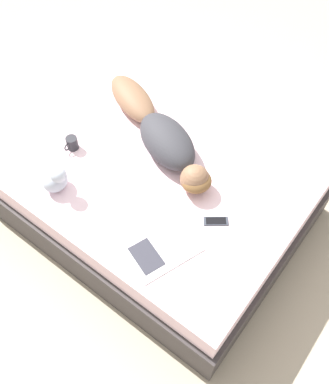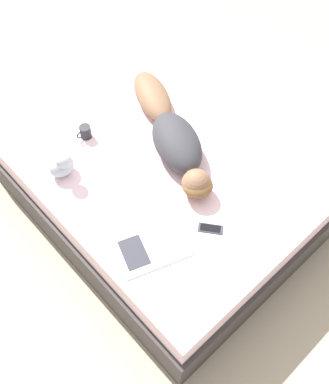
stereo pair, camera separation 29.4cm
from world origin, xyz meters
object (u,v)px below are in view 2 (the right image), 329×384
object	(u,v)px
coffee_mug	(85,132)
cell_phone	(210,228)
open_magazine	(150,247)
person	(172,134)

from	to	relation	value
coffee_mug	cell_phone	distance (m)	1.17
open_magazine	coffee_mug	world-z (taller)	coffee_mug
cell_phone	coffee_mug	bearing A→B (deg)	-122.67
person	coffee_mug	xyz separation A→B (m)	(0.42, -0.47, -0.05)
person	coffee_mug	world-z (taller)	person
person	cell_phone	bearing A→B (deg)	88.61
open_magazine	person	bearing A→B (deg)	-122.37
open_magazine	cell_phone	size ratio (longest dim) A/B	3.18
cell_phone	open_magazine	bearing A→B (deg)	-61.53
coffee_mug	cell_phone	bearing A→B (deg)	95.32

